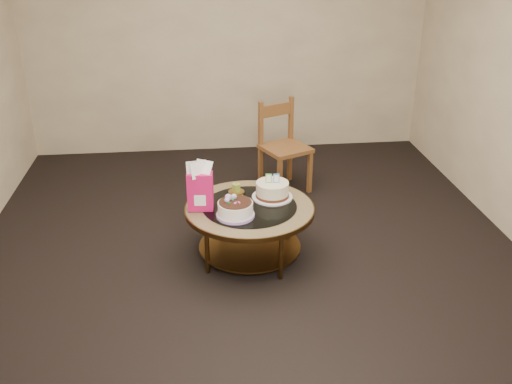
{
  "coord_description": "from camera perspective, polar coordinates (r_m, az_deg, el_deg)",
  "views": [
    {
      "loc": [
        -0.38,
        -3.96,
        2.45
      ],
      "look_at": [
        0.05,
        0.02,
        0.57
      ],
      "focal_mm": 40.0,
      "sensor_mm": 36.0,
      "label": 1
    }
  ],
  "objects": [
    {
      "name": "cream_cake",
      "position": [
        4.56,
        1.65,
        0.17
      ],
      "size": [
        0.33,
        0.33,
        0.21
      ],
      "rotation": [
        0.0,
        0.0,
        -0.09
      ],
      "color": "white",
      "rests_on": "coffee_table"
    },
    {
      "name": "dining_chair",
      "position": [
        5.67,
        2.75,
        4.6
      ],
      "size": [
        0.55,
        0.55,
        0.9
      ],
      "rotation": [
        0.0,
        0.0,
        0.43
      ],
      "color": "brown",
      "rests_on": "ground"
    },
    {
      "name": "ground",
      "position": [
        4.67,
        -0.62,
        -6.42
      ],
      "size": [
        5.0,
        5.0,
        0.0
      ],
      "primitive_type": "plane",
      "color": "black",
      "rests_on": "ground"
    },
    {
      "name": "gift_bag",
      "position": [
        4.34,
        -5.61,
        0.58
      ],
      "size": [
        0.2,
        0.16,
        0.39
      ],
      "rotation": [
        0.0,
        0.0,
        -0.11
      ],
      "color": "#EF166E",
      "rests_on": "coffee_table"
    },
    {
      "name": "decorated_cake",
      "position": [
        4.27,
        -2.09,
        -1.79
      ],
      "size": [
        0.29,
        0.29,
        0.17
      ],
      "rotation": [
        0.0,
        0.0,
        -0.17
      ],
      "color": "#BB98D7",
      "rests_on": "coffee_table"
    },
    {
      "name": "coffee_table",
      "position": [
        4.49,
        -0.64,
        -2.3
      ],
      "size": [
        1.02,
        1.02,
        0.46
      ],
      "color": "#563918",
      "rests_on": "ground"
    },
    {
      "name": "room_walls",
      "position": [
        4.08,
        -0.72,
        12.35
      ],
      "size": [
        4.52,
        5.02,
        2.61
      ],
      "color": "beige",
      "rests_on": "ground"
    },
    {
      "name": "pillar_candle",
      "position": [
        4.64,
        -1.98,
        0.19
      ],
      "size": [
        0.13,
        0.13,
        0.1
      ],
      "rotation": [
        0.0,
        0.0,
        -0.11
      ],
      "color": "#F2DC63",
      "rests_on": "coffee_table"
    }
  ]
}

